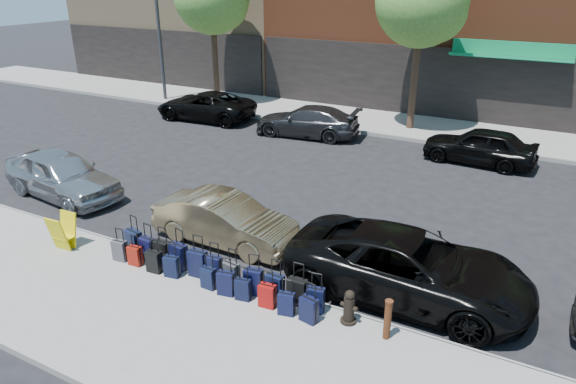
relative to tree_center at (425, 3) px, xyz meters
The scene contains 37 objects.
ground 10.95m from the tree_center, 93.87° to the right, with size 120.00×120.00×0.00m, color black.
sidewalk_near 16.88m from the tree_center, 92.30° to the right, with size 60.00×4.00×0.15m, color gray.
sidewalk_far 5.40m from the tree_center, 142.12° to the left, with size 60.00×4.00×0.15m, color gray.
curb_near 14.98m from the tree_center, 92.63° to the right, with size 60.00×0.08×0.15m, color gray.
curb_far 5.59m from the tree_center, 112.92° to the right, with size 60.00×0.08×0.15m, color gray.
tree_center is the anchor object (origin of this frame).
streetlight 13.48m from the tree_center, behind, with size 2.59×0.18×8.00m.
suitcase_front_0 15.42m from the tree_center, 102.17° to the right, with size 0.47×0.32×1.04m.
suitcase_front_1 15.39m from the tree_center, 100.19° to the right, with size 0.42×0.25×0.96m.
suitcase_front_2 15.28m from the tree_center, 98.68° to the right, with size 0.40×0.22×0.95m.
suitcase_front_3 15.20m from the tree_center, 96.70° to the right, with size 0.45×0.30×1.02m.
suitcase_front_4 15.20m from the tree_center, 94.35° to the right, with size 0.44×0.27×1.02m.
suitcase_front_5 15.11m from the tree_center, 92.80° to the right, with size 0.39×0.23×0.90m.
suitcase_front_6 15.14m from the tree_center, 90.78° to the right, with size 0.40×0.26×0.90m.
suitcase_front_7 15.18m from the tree_center, 88.36° to the right, with size 0.43×0.28×0.96m.
suitcase_front_8 15.17m from the tree_center, 86.33° to the right, with size 0.40×0.24×0.94m.
suitcase_front_9 15.16m from the tree_center, 84.27° to the right, with size 0.41×0.23×0.97m.
suitcase_front_10 15.25m from the tree_center, 82.54° to the right, with size 0.39×0.26×0.88m.
suitcase_back_0 15.80m from the tree_center, 102.27° to the right, with size 0.37×0.24×0.84m.
suitcase_back_1 15.72m from the tree_center, 100.49° to the right, with size 0.34×0.21×0.78m.
suitcase_back_2 15.64m from the tree_center, 98.14° to the right, with size 0.37×0.23×0.85m.
suitcase_back_3 15.55m from the tree_center, 96.25° to the right, with size 0.37×0.25×0.83m.
suitcase_back_5 15.47m from the tree_center, 92.28° to the right, with size 0.34×0.21×0.80m.
suitcase_back_6 15.47m from the tree_center, 90.39° to the right, with size 0.40×0.28×0.88m.
suitcase_back_7 15.47m from the tree_center, 88.74° to the right, with size 0.35×0.24×0.78m.
suitcase_back_8 15.47m from the tree_center, 86.44° to the right, with size 0.36×0.23×0.83m.
suitcase_back_9 15.55m from the tree_center, 84.60° to the right, with size 0.36×0.25×0.79m.
suitcase_back_10 15.59m from the tree_center, 82.64° to the right, with size 0.40×0.27×0.86m.
fire_hydrant 15.35m from the tree_center, 79.66° to the right, with size 0.38×0.33×0.73m.
bollard 15.58m from the tree_center, 76.62° to the right, with size 0.16×0.16×0.85m.
display_rack 16.37m from the tree_center, 108.11° to the right, with size 0.54×0.59×0.91m.
car_near_0 15.38m from the tree_center, 122.41° to the right, with size 1.74×4.32×1.47m, color #B2B5B9.
car_near_1 13.45m from the tree_center, 97.27° to the right, with size 1.36×3.91×1.29m, color tan.
car_near_2 13.87m from the tree_center, 75.33° to the right, with size 2.44×5.29×1.47m, color black.
car_far_0 10.90m from the tree_center, 164.12° to the right, with size 2.23×4.84×1.35m, color black.
car_far_1 6.78m from the tree_center, 143.93° to the right, with size 1.84×4.53×1.31m, color #2F2F31.
car_far_2 6.48m from the tree_center, 42.34° to the right, with size 1.62×4.02×1.37m, color black.
Camera 1 is at (6.13, -12.81, 6.62)m, focal length 32.00 mm.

